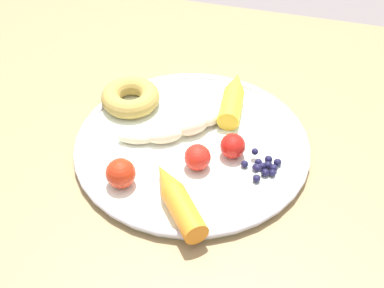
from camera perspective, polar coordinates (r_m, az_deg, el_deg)
name	(u,v)px	position (r m, az deg, el deg)	size (l,w,h in m)	color
dining_table	(181,174)	(0.93, -1.12, -3.11)	(1.09, 0.83, 0.71)	#93774E
plate	(192,145)	(0.84, 0.00, -0.14)	(0.35, 0.35, 0.02)	white
banana	(189,124)	(0.85, -0.32, 2.05)	(0.15, 0.16, 0.03)	beige
carrot_orange	(177,198)	(0.74, -1.56, -5.55)	(0.11, 0.12, 0.03)	orange
carrot_yellow	(233,97)	(0.90, 4.20, 4.77)	(0.04, 0.13, 0.03)	yellow
donut	(131,97)	(0.91, -6.26, 4.74)	(0.09, 0.09, 0.03)	#AD8E42
blueberry_pile	(263,166)	(0.80, 7.26, -2.26)	(0.06, 0.05, 0.02)	#191638
tomato_near	(121,173)	(0.77, -7.26, -2.96)	(0.04, 0.04, 0.04)	red
tomato_mid	(233,146)	(0.81, 4.16, -0.19)	(0.04, 0.04, 0.04)	red
tomato_far	(197,157)	(0.79, 0.56, -1.36)	(0.04, 0.04, 0.04)	red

